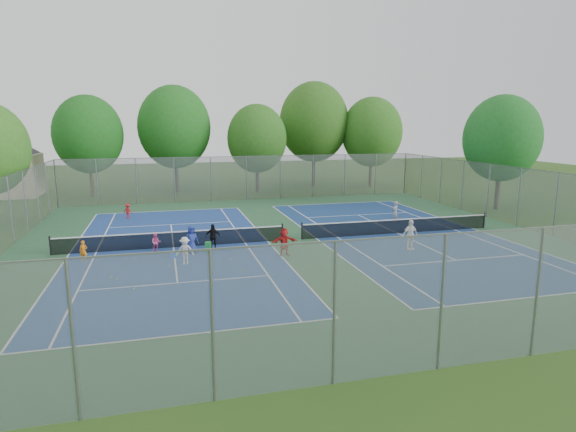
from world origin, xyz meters
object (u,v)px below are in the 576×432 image
object	(u,v)px
ball_hopper	(208,247)
net_left	(173,240)
net_right	(398,227)
instructor	(395,212)
ball_crate	(174,255)

from	to	relation	value
ball_hopper	net_left	bearing A→B (deg)	140.10
net_right	instructor	distance (m)	3.37
ball_hopper	instructor	bearing A→B (deg)	18.68
ball_crate	ball_hopper	distance (m)	1.97
instructor	net_left	bearing A→B (deg)	-24.82
net_right	ball_hopper	size ratio (longest dim) A/B	22.02
ball_crate	ball_hopper	world-z (taller)	ball_hopper
net_left	ball_hopper	xyz separation A→B (m)	(1.82, -1.52, -0.16)
net_left	net_right	bearing A→B (deg)	0.00
net_right	instructor	world-z (taller)	instructor
ball_crate	instructor	xyz separation A→B (m)	(15.41, 5.22, 0.62)
net_left	instructor	xyz separation A→B (m)	(15.36, 3.06, 0.32)
net_right	instructor	xyz separation A→B (m)	(1.36, 3.06, 0.32)
ball_crate	instructor	bearing A→B (deg)	18.72
ball_crate	ball_hopper	size ratio (longest dim) A/B	0.60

